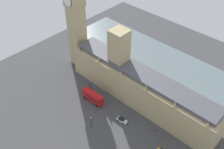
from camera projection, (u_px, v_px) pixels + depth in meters
name	position (u px, v px, depth m)	size (l,w,h in m)	color
ground_plane	(137.00, 103.00, 119.13)	(141.20, 141.20, 0.00)	#424244
river_thames	(176.00, 70.00, 135.92)	(31.42, 127.08, 0.25)	slate
parliament_building	(139.00, 85.00, 115.53)	(12.60, 71.20, 29.91)	tan
clock_tower	(76.00, 16.00, 124.87)	(7.47, 7.47, 50.42)	tan
double_decker_bus_near_tower	(93.00, 97.00, 118.18)	(2.89, 10.57, 4.75)	red
car_white_kerbside	(122.00, 120.00, 110.43)	(2.21, 4.71, 1.74)	silver
pedestrian_far_end	(90.00, 85.00, 126.68)	(0.69, 0.62, 1.69)	navy
pedestrian_opposite_hall	(91.00, 87.00, 125.51)	(0.59, 0.49, 1.60)	#336B60
pedestrian_corner	(155.00, 129.00, 106.91)	(0.58, 0.66, 1.61)	maroon
street_lamp_trailing	(91.00, 120.00, 106.33)	(0.56, 0.56, 5.63)	black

